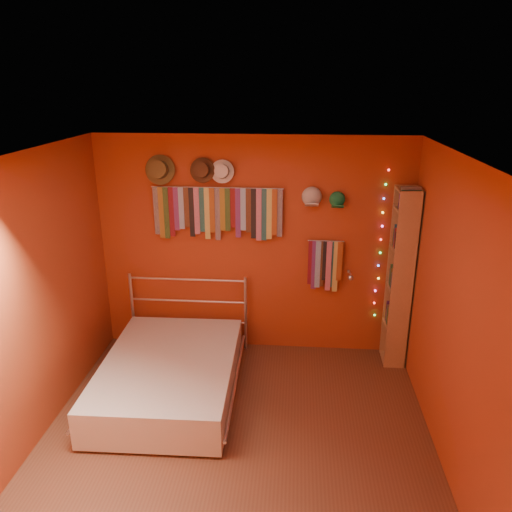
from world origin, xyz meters
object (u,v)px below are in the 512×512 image
(tie_rack, at_px, (217,211))
(reading_lamp, at_px, (350,276))
(bed, at_px, (170,375))
(bookshelf, at_px, (404,278))

(tie_rack, bearing_deg, reading_lamp, -5.66)
(reading_lamp, height_order, bed, reading_lamp)
(bookshelf, distance_m, bed, 2.68)
(bed, bearing_deg, bookshelf, 18.12)
(tie_rack, relative_size, bookshelf, 0.72)
(reading_lamp, bearing_deg, bed, -155.19)
(reading_lamp, height_order, bookshelf, bookshelf)
(bookshelf, relative_size, bed, 1.05)
(reading_lamp, bearing_deg, tie_rack, 174.34)
(tie_rack, xyz_separation_m, bed, (-0.37, -1.00, -1.46))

